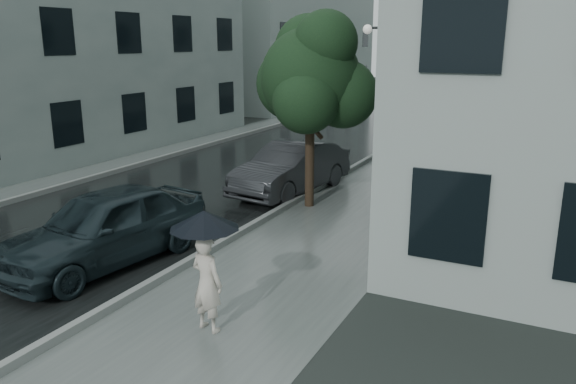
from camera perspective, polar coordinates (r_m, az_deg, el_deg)
The scene contains 14 objects.
ground at distance 9.77m, azimuth -6.31°, elevation -11.23°, with size 120.00×120.00×0.00m, color black.
sidewalk at distance 20.32m, azimuth 12.79°, elevation 2.48°, with size 3.50×60.00×0.01m, color slate.
kerb_near at distance 20.79m, azimuth 7.91°, elevation 3.20°, with size 0.15×60.00×0.15m, color slate.
asphalt_road at distance 22.13m, azimuth -0.72°, elevation 3.87°, with size 6.85×60.00×0.00m, color black.
kerb_far at distance 23.88m, azimuth -8.25°, elevation 4.73°, with size 0.15×60.00×0.15m, color slate.
sidewalk_far at distance 24.43m, azimuth -10.04°, elevation 4.72°, with size 1.70×60.00×0.01m, color #4C5451.
building_far_a at distance 24.08m, azimuth -25.02°, elevation 14.79°, with size 7.02×20.00×9.50m.
building_far_b at distance 41.69m, azimuth -0.13°, elevation 14.69°, with size 7.02×18.00×8.00m.
pedestrian at distance 8.68m, azimuth -8.22°, elevation -9.16°, with size 0.56×0.37×1.53m, color beige.
umbrella at distance 8.34m, azimuth -8.51°, elevation -2.79°, with size 1.08×1.08×1.03m.
street_tree at distance 14.68m, azimuth 2.46°, elevation 11.67°, with size 3.34×3.03×5.07m.
lamp_post at distance 20.24m, azimuth 9.00°, elevation 10.61°, with size 0.83×0.44×4.86m.
car_near at distance 11.68m, azimuth -18.08°, elevation -3.36°, with size 1.80×4.47×1.52m, color black.
car_far at distance 16.39m, azimuth 0.36°, elevation 2.47°, with size 1.53×4.39×1.45m, color #242629.
Camera 1 is at (4.80, -7.33, 4.32)m, focal length 35.00 mm.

